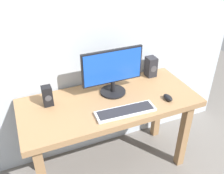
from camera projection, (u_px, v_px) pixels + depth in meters
name	position (u px, v px, depth m)	size (l,w,h in m)	color
ground_plane	(110.00, 165.00, 2.41)	(6.00, 6.00, 0.00)	slate
desk	(110.00, 111.00, 2.06)	(1.43, 0.63, 0.76)	#936D47
monitor	(113.00, 71.00, 2.00)	(0.51, 0.21, 0.38)	black
keyboard_primary	(125.00, 111.00, 1.86)	(0.47, 0.15, 0.02)	silver
mouse	(168.00, 98.00, 2.00)	(0.05, 0.10, 0.04)	black
speaker_right	(151.00, 67.00, 2.30)	(0.09, 0.10, 0.18)	#232328
speaker_left	(47.00, 96.00, 1.91)	(0.07, 0.07, 0.16)	black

